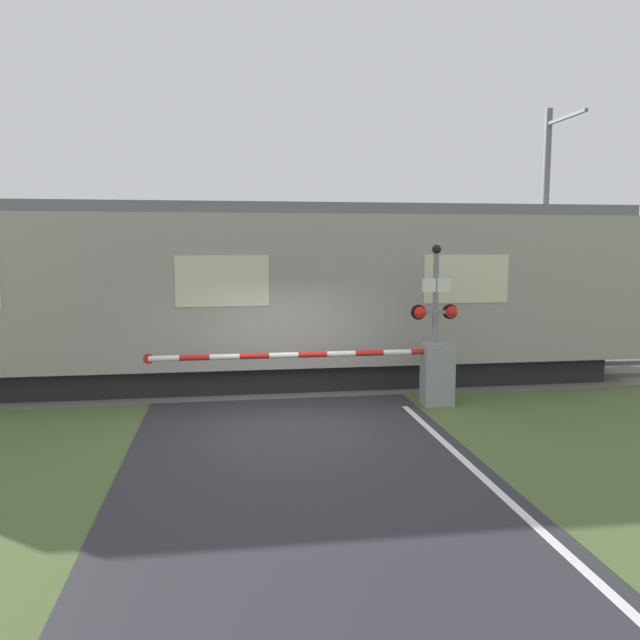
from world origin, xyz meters
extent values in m
plane|color=#4C6033|center=(0.00, 0.00, 0.00)|extent=(80.00, 80.00, 0.00)
cube|color=#666056|center=(0.00, 3.59, 0.01)|extent=(36.00, 3.20, 0.03)
cube|color=#595451|center=(0.00, 2.87, 0.08)|extent=(36.00, 0.08, 0.10)
cube|color=#595451|center=(0.00, 4.31, 0.08)|extent=(36.00, 0.08, 0.10)
cube|color=black|center=(-1.16, 3.59, 0.30)|extent=(17.49, 2.36, 0.60)
cube|color=#9E998E|center=(-1.16, 3.59, 2.23)|extent=(19.01, 2.78, 3.26)
cube|color=slate|center=(-1.16, 3.59, 3.98)|extent=(18.63, 2.56, 0.24)
cube|color=beige|center=(4.07, 2.19, 2.48)|extent=(1.90, 0.02, 1.04)
cube|color=beige|center=(-1.16, 2.19, 2.48)|extent=(1.90, 0.02, 1.04)
cube|color=gray|center=(3.09, 1.12, 0.63)|extent=(0.60, 0.44, 1.27)
cylinder|color=gray|center=(3.09, 1.12, 1.10)|extent=(0.16, 0.16, 0.18)
cylinder|color=red|center=(2.81, 1.12, 1.10)|extent=(0.56, 0.11, 0.11)
cylinder|color=white|center=(2.24, 1.12, 1.10)|extent=(0.56, 0.11, 0.11)
cylinder|color=red|center=(1.68, 1.12, 1.10)|extent=(0.56, 0.11, 0.11)
cylinder|color=white|center=(1.12, 1.12, 1.10)|extent=(0.56, 0.11, 0.11)
cylinder|color=red|center=(0.56, 1.12, 1.10)|extent=(0.56, 0.11, 0.11)
cylinder|color=white|center=(-0.01, 1.12, 1.10)|extent=(0.56, 0.11, 0.11)
cylinder|color=red|center=(-0.57, 1.12, 1.10)|extent=(0.56, 0.11, 0.11)
cylinder|color=white|center=(-1.13, 1.12, 1.10)|extent=(0.56, 0.11, 0.11)
cylinder|color=red|center=(-1.70, 1.12, 1.10)|extent=(0.56, 0.11, 0.11)
cylinder|color=white|center=(-2.26, 1.12, 1.10)|extent=(0.56, 0.11, 0.11)
cylinder|color=red|center=(-2.54, 1.12, 1.10)|extent=(0.20, 0.02, 0.20)
cylinder|color=gray|center=(3.04, 1.18, 1.51)|extent=(0.11, 0.11, 3.02)
cube|color=gray|center=(3.04, 1.18, 1.88)|extent=(0.77, 0.07, 0.07)
sphere|color=red|center=(2.71, 1.13, 1.88)|extent=(0.24, 0.24, 0.24)
sphere|color=red|center=(3.37, 1.13, 1.88)|extent=(0.24, 0.24, 0.24)
cylinder|color=black|center=(2.71, 1.24, 1.88)|extent=(0.30, 0.06, 0.30)
cylinder|color=black|center=(3.37, 1.24, 1.88)|extent=(0.30, 0.06, 0.30)
cube|color=white|center=(3.04, 1.14, 2.42)|extent=(0.58, 0.02, 0.27)
sphere|color=black|center=(3.04, 1.18, 3.12)|extent=(0.18, 0.18, 0.18)
cylinder|color=slate|center=(7.57, 5.48, 3.42)|extent=(0.20, 0.20, 6.84)
cube|color=slate|center=(7.57, 4.58, 6.44)|extent=(0.10, 1.80, 0.08)
camera|label=1|loc=(-1.06, -10.69, 3.22)|focal=35.00mm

